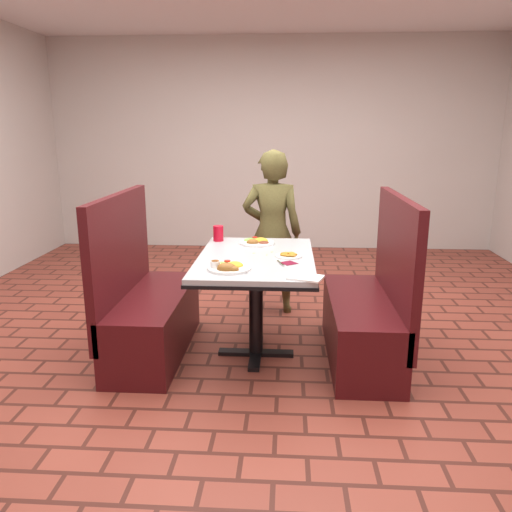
% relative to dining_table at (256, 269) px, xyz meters
% --- Properties ---
extents(room, '(7.00, 7.04, 2.82)m').
position_rel_dining_table_xyz_m(room, '(0.00, 0.00, 1.26)').
color(room, brown).
rests_on(room, ground).
extents(dining_table, '(0.81, 1.21, 0.75)m').
position_rel_dining_table_xyz_m(dining_table, '(0.00, 0.00, 0.00)').
color(dining_table, '#B3B6B8').
rests_on(dining_table, ground).
extents(booth_bench_left, '(0.47, 1.20, 1.17)m').
position_rel_dining_table_xyz_m(booth_bench_left, '(-0.80, 0.00, -0.32)').
color(booth_bench_left, '#4B1114').
rests_on(booth_bench_left, ground).
extents(booth_bench_right, '(0.47, 1.20, 1.17)m').
position_rel_dining_table_xyz_m(booth_bench_right, '(0.80, 0.00, -0.32)').
color(booth_bench_right, '#4B1114').
rests_on(booth_bench_right, ground).
extents(diner_person, '(0.54, 0.36, 1.45)m').
position_rel_dining_table_xyz_m(diner_person, '(0.08, 0.95, 0.07)').
color(diner_person, brown).
rests_on(diner_person, ground).
extents(near_dinner_plate, '(0.28, 0.28, 0.09)m').
position_rel_dining_table_xyz_m(near_dinner_plate, '(-0.15, -0.36, 0.13)').
color(near_dinner_plate, white).
rests_on(near_dinner_plate, dining_table).
extents(far_dinner_plate, '(0.27, 0.27, 0.07)m').
position_rel_dining_table_xyz_m(far_dinner_plate, '(-0.02, 0.39, 0.12)').
color(far_dinner_plate, white).
rests_on(far_dinner_plate, dining_table).
extents(plantain_plate, '(0.18, 0.18, 0.03)m').
position_rel_dining_table_xyz_m(plantain_plate, '(0.23, -0.01, 0.11)').
color(plantain_plate, white).
rests_on(plantain_plate, dining_table).
extents(maroon_napkin, '(0.13, 0.13, 0.00)m').
position_rel_dining_table_xyz_m(maroon_napkin, '(0.23, -0.18, 0.10)').
color(maroon_napkin, '#5C0D1F').
rests_on(maroon_napkin, dining_table).
extents(spoon_utensil, '(0.05, 0.14, 0.00)m').
position_rel_dining_table_xyz_m(spoon_utensil, '(0.17, -0.20, 0.10)').
color(spoon_utensil, silver).
rests_on(spoon_utensil, dining_table).
extents(red_tumbler, '(0.08, 0.08, 0.12)m').
position_rel_dining_table_xyz_m(red_tumbler, '(-0.33, 0.47, 0.16)').
color(red_tumbler, red).
rests_on(red_tumbler, dining_table).
extents(paper_napkin, '(0.23, 0.20, 0.01)m').
position_rel_dining_table_xyz_m(paper_napkin, '(0.33, -0.52, 0.10)').
color(paper_napkin, white).
rests_on(paper_napkin, dining_table).
extents(knife_utensil, '(0.06, 0.15, 0.00)m').
position_rel_dining_table_xyz_m(knife_utensil, '(-0.05, -0.39, 0.11)').
color(knife_utensil, silver).
rests_on(knife_utensil, dining_table).
extents(fork_utensil, '(0.06, 0.15, 0.00)m').
position_rel_dining_table_xyz_m(fork_utensil, '(-0.07, -0.35, 0.11)').
color(fork_utensil, silver).
rests_on(fork_utensil, dining_table).
extents(lettuce_shreds, '(0.28, 0.32, 0.00)m').
position_rel_dining_table_xyz_m(lettuce_shreds, '(0.04, 0.06, 0.10)').
color(lettuce_shreds, '#97C14D').
rests_on(lettuce_shreds, dining_table).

